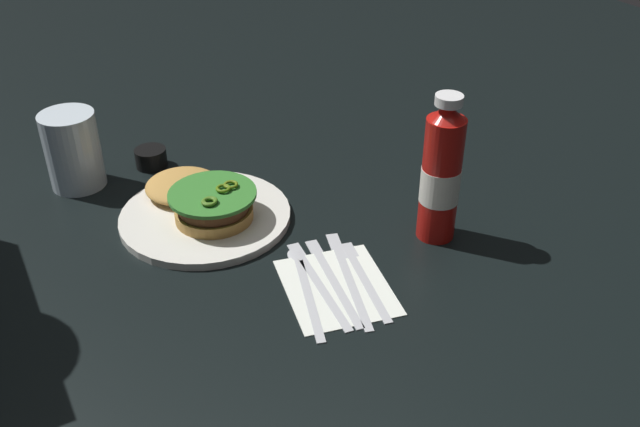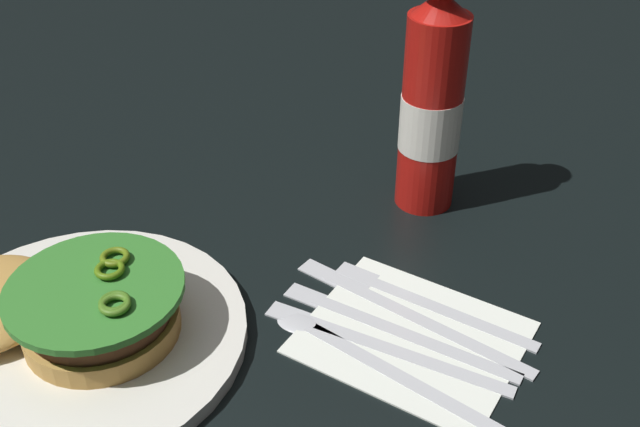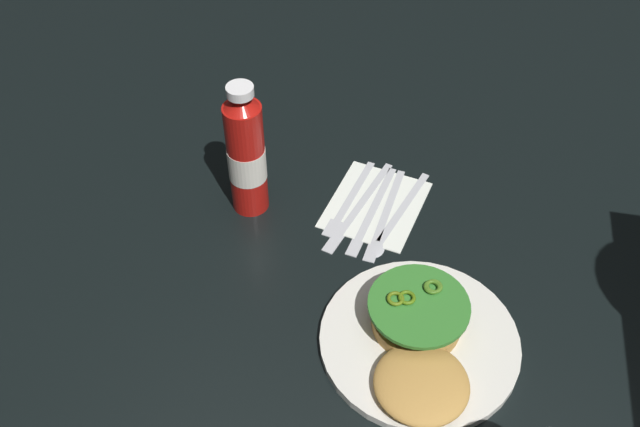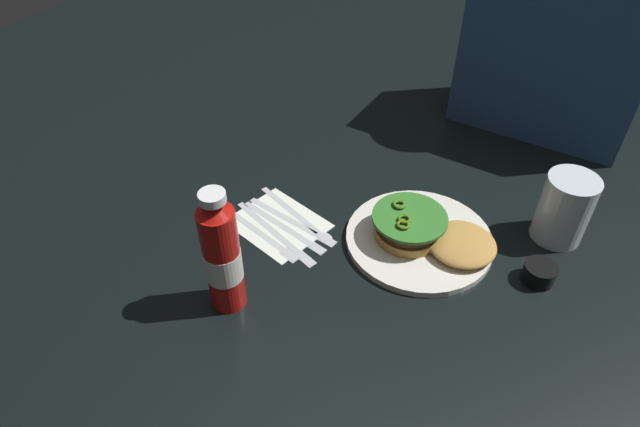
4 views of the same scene
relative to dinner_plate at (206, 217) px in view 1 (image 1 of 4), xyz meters
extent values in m
plane|color=black|center=(0.00, -0.01, -0.01)|extent=(3.00, 3.00, 0.00)
cylinder|color=silver|center=(0.00, 0.00, 0.00)|extent=(0.26, 0.26, 0.01)
cylinder|color=#BE8A42|center=(-0.02, -0.01, 0.02)|extent=(0.12, 0.12, 0.02)
cylinder|color=#512D19|center=(-0.02, -0.01, 0.03)|extent=(0.11, 0.11, 0.02)
cylinder|color=red|center=(-0.02, -0.01, 0.04)|extent=(0.10, 0.10, 0.01)
cylinder|color=#32782A|center=(-0.02, -0.01, 0.05)|extent=(0.13, 0.13, 0.01)
torus|color=#4C7111|center=(-0.02, -0.02, 0.06)|extent=(0.02, 0.02, 0.01)
torus|color=#40701C|center=(-0.05, 0.01, 0.06)|extent=(0.02, 0.02, 0.01)
torus|color=#497720|center=(-0.05, 0.01, 0.06)|extent=(0.02, 0.02, 0.01)
torus|color=#567014|center=(-0.02, -0.04, 0.06)|extent=(0.02, 0.02, 0.01)
ellipsoid|color=#BE8A42|center=(0.08, 0.01, 0.02)|extent=(0.12, 0.12, 0.03)
cylinder|color=#B4140F|center=(-0.21, -0.29, 0.09)|extent=(0.06, 0.06, 0.19)
cone|color=#B4140F|center=(-0.21, -0.29, 0.20)|extent=(0.05, 0.05, 0.02)
cylinder|color=white|center=(-0.21, -0.29, 0.21)|extent=(0.04, 0.04, 0.01)
cylinder|color=white|center=(-0.21, -0.29, 0.08)|extent=(0.06, 0.06, 0.05)
cylinder|color=silver|center=(0.21, 0.15, 0.06)|extent=(0.09, 0.09, 0.13)
cylinder|color=black|center=(0.21, 0.02, 0.01)|extent=(0.06, 0.06, 0.03)
cube|color=white|center=(-0.24, -0.09, 0.00)|extent=(0.19, 0.17, 0.00)
cube|color=silver|center=(-0.25, -0.13, 0.00)|extent=(0.18, 0.05, 0.00)
cube|color=silver|center=(-0.18, -0.15, 0.00)|extent=(0.04, 0.03, 0.00)
cube|color=silver|center=(-0.25, -0.11, 0.00)|extent=(0.19, 0.07, 0.00)
cube|color=silver|center=(-0.17, -0.14, 0.00)|extent=(0.08, 0.04, 0.00)
cube|color=silver|center=(-0.24, -0.09, 0.00)|extent=(0.18, 0.04, 0.00)
cube|color=silver|center=(-0.17, -0.11, 0.00)|extent=(0.08, 0.03, 0.00)
cube|color=silver|center=(-0.24, -0.07, 0.00)|extent=(0.18, 0.03, 0.00)
cube|color=silver|center=(-0.16, -0.08, 0.00)|extent=(0.08, 0.03, 0.00)
cube|color=silver|center=(-0.23, -0.05, 0.00)|extent=(0.19, 0.07, 0.00)
ellipsoid|color=silver|center=(-0.15, -0.08, 0.00)|extent=(0.04, 0.03, 0.00)
camera|label=1|loc=(-0.88, 0.29, 0.60)|focal=39.26mm
camera|label=2|loc=(-0.32, 0.34, 0.42)|focal=42.35mm
camera|label=3|loc=(0.54, -0.02, 0.79)|focal=39.82mm
camera|label=4|loc=(0.22, -0.70, 0.69)|focal=30.90mm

